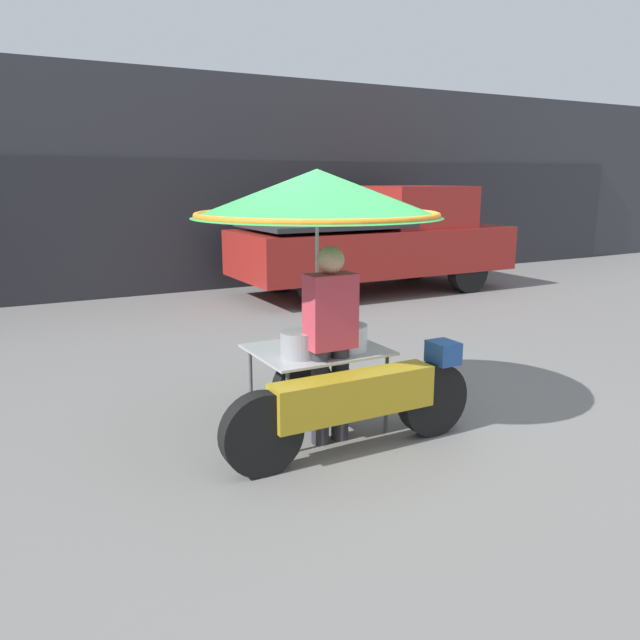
{
  "coord_description": "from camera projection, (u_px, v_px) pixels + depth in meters",
  "views": [
    {
      "loc": [
        -2.51,
        -4.04,
        2.05
      ],
      "look_at": [
        -0.18,
        0.28,
        0.94
      ],
      "focal_mm": 35.0,
      "sensor_mm": 36.0,
      "label": 1
    }
  ],
  "objects": [
    {
      "name": "ground_plane",
      "position": [
        355.0,
        436.0,
        5.08
      ],
      "size": [
        36.0,
        36.0,
        0.0
      ],
      "primitive_type": "plane",
      "color": "slate"
    },
    {
      "name": "shopfront_building",
      "position": [
        128.0,
        184.0,
        11.72
      ],
      "size": [
        28.0,
        2.06,
        3.94
      ],
      "color": "#38383D",
      "rests_on": "ground"
    },
    {
      "name": "vendor_motorcycle_cart",
      "position": [
        321.0,
        228.0,
        4.86
      ],
      "size": [
        2.11,
        1.98,
        2.13
      ],
      "color": "black",
      "rests_on": "ground"
    },
    {
      "name": "vendor_person",
      "position": [
        330.0,
        336.0,
        4.81
      ],
      "size": [
        0.38,
        0.22,
        1.56
      ],
      "color": "#2D2D33",
      "rests_on": "ground"
    },
    {
      "name": "pickup_truck",
      "position": [
        380.0,
        241.0,
        11.42
      ],
      "size": [
        5.11,
        1.97,
        1.93
      ],
      "color": "black",
      "rests_on": "ground"
    }
  ]
}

